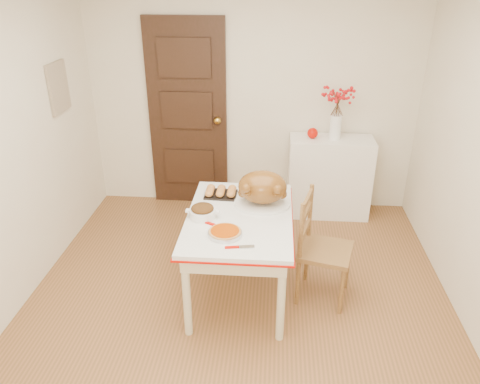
# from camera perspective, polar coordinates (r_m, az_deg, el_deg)

# --- Properties ---
(floor) EXTENTS (3.50, 4.00, 0.00)m
(floor) POSITION_cam_1_polar(r_m,az_deg,el_deg) (3.80, -0.44, -14.90)
(floor) COLOR brown
(floor) RESTS_ON ground
(wall_back) EXTENTS (3.50, 0.00, 2.50)m
(wall_back) POSITION_cam_1_polar(r_m,az_deg,el_deg) (5.02, 1.52, 11.72)
(wall_back) COLOR beige
(wall_back) RESTS_ON ground
(door_back) EXTENTS (0.85, 0.06, 2.06)m
(door_back) POSITION_cam_1_polar(r_m,az_deg,el_deg) (5.13, -6.46, 9.34)
(door_back) COLOR black
(door_back) RESTS_ON ground
(photo_board) EXTENTS (0.03, 0.35, 0.45)m
(photo_board) POSITION_cam_1_polar(r_m,az_deg,el_deg) (4.63, -21.48, 11.92)
(photo_board) COLOR #BAB292
(photo_board) RESTS_ON ground
(sideboard) EXTENTS (0.87, 0.39, 0.87)m
(sideboard) POSITION_cam_1_polar(r_m,az_deg,el_deg) (5.11, 10.91, 1.83)
(sideboard) COLOR white
(sideboard) RESTS_ON floor
(kitchen_table) EXTENTS (0.84, 1.23, 0.73)m
(kitchen_table) POSITION_cam_1_polar(r_m,az_deg,el_deg) (3.82, -0.06, -7.73)
(kitchen_table) COLOR white
(kitchen_table) RESTS_ON floor
(chair_oak) EXTENTS (0.50, 0.50, 0.92)m
(chair_oak) POSITION_cam_1_polar(r_m,az_deg,el_deg) (3.78, 10.51, -6.88)
(chair_oak) COLOR olive
(chair_oak) RESTS_ON floor
(berry_vase) EXTENTS (0.27, 0.27, 0.52)m
(berry_vase) POSITION_cam_1_polar(r_m,az_deg,el_deg) (4.87, 11.81, 9.34)
(berry_vase) COLOR white
(berry_vase) RESTS_ON sideboard
(apple) EXTENTS (0.11, 0.11, 0.11)m
(apple) POSITION_cam_1_polar(r_m,az_deg,el_deg) (4.91, 8.94, 7.18)
(apple) COLOR #BF0900
(apple) RESTS_ON sideboard
(turkey_platter) EXTENTS (0.47, 0.38, 0.29)m
(turkey_platter) POSITION_cam_1_polar(r_m,az_deg,el_deg) (3.72, 2.78, 0.37)
(turkey_platter) COLOR brown
(turkey_platter) RESTS_ON kitchen_table
(pumpkin_pie) EXTENTS (0.26, 0.26, 0.05)m
(pumpkin_pie) POSITION_cam_1_polar(r_m,az_deg,el_deg) (3.36, -1.87, -4.95)
(pumpkin_pie) COLOR #A93900
(pumpkin_pie) RESTS_ON kitchen_table
(stuffing_dish) EXTENTS (0.29, 0.24, 0.10)m
(stuffing_dish) POSITION_cam_1_polar(r_m,az_deg,el_deg) (3.59, -4.64, -2.39)
(stuffing_dish) COLOR #56320D
(stuffing_dish) RESTS_ON kitchen_table
(rolls_tray) EXTENTS (0.27, 0.22, 0.07)m
(rolls_tray) POSITION_cam_1_polar(r_m,az_deg,el_deg) (3.93, -2.38, 0.04)
(rolls_tray) COLOR #BF7739
(rolls_tray) RESTS_ON kitchen_table
(pie_server) EXTENTS (0.21, 0.09, 0.01)m
(pie_server) POSITION_cam_1_polar(r_m,az_deg,el_deg) (3.23, -0.04, -6.77)
(pie_server) COLOR silver
(pie_server) RESTS_ON kitchen_table
(carving_knife) EXTENTS (0.28, 0.19, 0.01)m
(carving_knife) POSITION_cam_1_polar(r_m,az_deg,el_deg) (3.46, -2.39, -4.33)
(carving_knife) COLOR silver
(carving_knife) RESTS_ON kitchen_table
(drinking_glass) EXTENTS (0.07, 0.07, 0.11)m
(drinking_glass) POSITION_cam_1_polar(r_m,az_deg,el_deg) (4.01, 1.58, 0.96)
(drinking_glass) COLOR white
(drinking_glass) RESTS_ON kitchen_table
(shaker_pair) EXTENTS (0.11, 0.06, 0.10)m
(shaker_pair) POSITION_cam_1_polar(r_m,az_deg,el_deg) (3.98, 4.54, 0.58)
(shaker_pair) COLOR white
(shaker_pair) RESTS_ON kitchen_table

